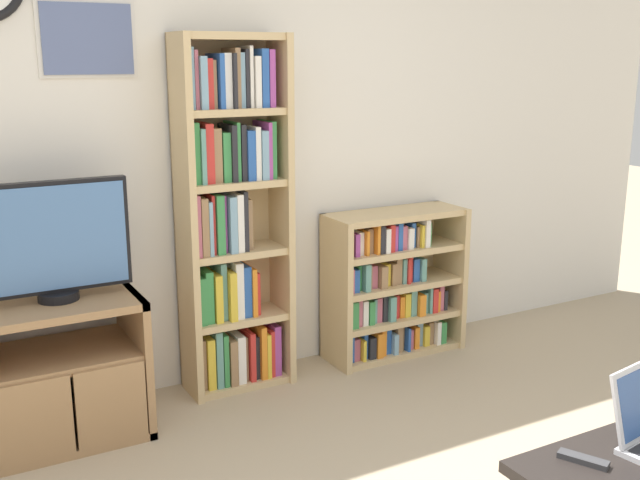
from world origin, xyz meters
TOP-DOWN VIEW (x-y plane):
  - wall_back at (-0.01, 2.26)m, footprint 6.45×0.09m
  - tv_stand at (-0.85, 1.93)m, footprint 0.72×0.51m
  - television at (-0.83, 1.94)m, footprint 0.66×0.18m
  - bookshelf_tall at (0.06, 2.09)m, footprint 0.56×0.27m
  - bookshelf_short at (1.03, 2.07)m, footprint 0.84×0.32m
  - remote_near_laptop at (0.46, 0.09)m, footprint 0.11×0.16m

SIDE VIEW (x-z plane):
  - tv_stand at x=-0.85m, z-range 0.00..0.66m
  - bookshelf_short at x=1.03m, z-range -0.02..0.84m
  - remote_near_laptop at x=0.46m, z-range 0.43..0.45m
  - bookshelf_tall at x=0.06m, z-range -0.01..1.82m
  - television at x=-0.83m, z-range 0.66..1.20m
  - wall_back at x=-0.01m, z-range 0.01..2.61m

